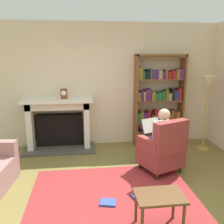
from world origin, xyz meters
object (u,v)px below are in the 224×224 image
(fireplace, at_px, (59,122))
(bookshelf, at_px, (159,102))
(side_table, at_px, (159,200))
(floor_lamp, at_px, (208,88))
(mantel_clock, at_px, (64,94))
(seated_reader, at_px, (159,137))
(armchair_reading, at_px, (163,149))

(fireplace, relative_size, bookshelf, 0.74)
(side_table, height_order, floor_lamp, floor_lamp)
(mantel_clock, xyz_separation_m, bookshelf, (2.07, 0.14, -0.26))
(bookshelf, xyz_separation_m, seated_reader, (-0.39, -1.29, -0.35))
(mantel_clock, distance_m, bookshelf, 2.09)
(fireplace, bearing_deg, bookshelf, 0.87)
(fireplace, xyz_separation_m, mantel_clock, (0.14, -0.10, 0.64))
(floor_lamp, bearing_deg, bookshelf, 151.78)
(fireplace, distance_m, bookshelf, 2.24)
(fireplace, bearing_deg, side_table, -63.75)
(armchair_reading, relative_size, seated_reader, 0.85)
(armchair_reading, bearing_deg, side_table, 46.98)
(mantel_clock, bearing_deg, seated_reader, -34.48)
(seated_reader, relative_size, floor_lamp, 0.72)
(bookshelf, height_order, floor_lamp, bookshelf)
(fireplace, height_order, side_table, fireplace)
(bookshelf, relative_size, floor_lamp, 1.27)
(bookshelf, bearing_deg, armchair_reading, -103.64)
(fireplace, height_order, bookshelf, bookshelf)
(fireplace, height_order, mantel_clock, mantel_clock)
(bookshelf, distance_m, seated_reader, 1.40)
(side_table, bearing_deg, armchair_reading, 69.89)
(bookshelf, distance_m, armchair_reading, 1.54)
(armchair_reading, distance_m, seated_reader, 0.23)
(mantel_clock, xyz_separation_m, seated_reader, (1.69, -1.16, -0.61))
(side_table, bearing_deg, bookshelf, 73.08)
(mantel_clock, relative_size, floor_lamp, 0.13)
(mantel_clock, xyz_separation_m, floor_lamp, (2.96, -0.34, 0.12))
(fireplace, xyz_separation_m, floor_lamp, (3.10, -0.44, 0.75))
(armchair_reading, bearing_deg, mantel_clock, -59.08)
(fireplace, distance_m, mantel_clock, 0.66)
(seated_reader, height_order, side_table, seated_reader)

